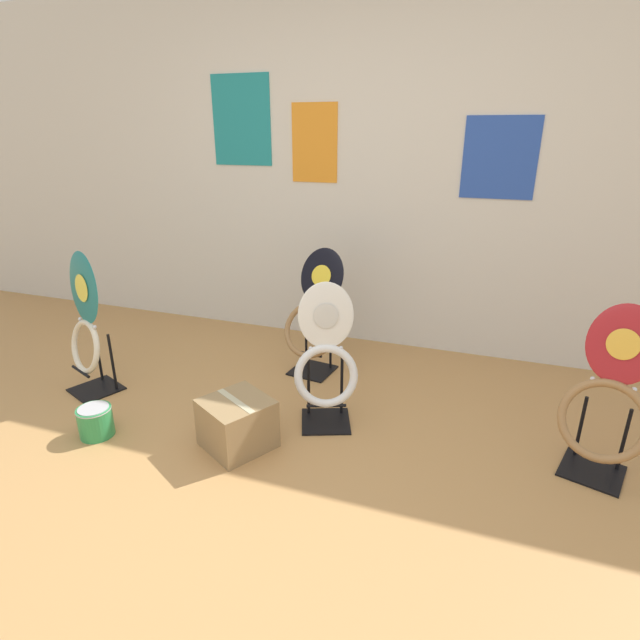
% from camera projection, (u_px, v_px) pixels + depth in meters
% --- Properties ---
extents(ground_plane, '(14.00, 14.00, 0.00)m').
position_uv_depth(ground_plane, '(214.00, 521.00, 2.19)').
color(ground_plane, '#B7844C').
extents(wall_back, '(8.00, 0.07, 2.60)m').
position_uv_depth(wall_back, '(356.00, 174.00, 3.67)').
color(wall_back, silver).
rests_on(wall_back, ground_plane).
extents(toilet_seat_display_jazz_black, '(0.43, 0.42, 0.85)m').
position_uv_depth(toilet_seat_display_jazz_black, '(314.00, 319.00, 3.43)').
color(toilet_seat_display_jazz_black, black).
rests_on(toilet_seat_display_jazz_black, ground_plane).
extents(toilet_seat_display_white_plain, '(0.39, 0.36, 0.84)m').
position_uv_depth(toilet_seat_display_white_plain, '(326.00, 365.00, 2.80)').
color(toilet_seat_display_white_plain, black).
rests_on(toilet_seat_display_white_plain, ground_plane).
extents(toilet_seat_display_teal_sax, '(0.39, 0.37, 0.93)m').
position_uv_depth(toilet_seat_display_teal_sax, '(86.00, 329.00, 3.14)').
color(toilet_seat_display_teal_sax, black).
rests_on(toilet_seat_display_teal_sax, ground_plane).
extents(toilet_seat_display_crimson_swirl, '(0.45, 0.44, 0.85)m').
position_uv_depth(toilet_seat_display_crimson_swirl, '(608.00, 403.00, 2.39)').
color(toilet_seat_display_crimson_swirl, black).
rests_on(toilet_seat_display_crimson_swirl, ground_plane).
extents(paint_can, '(0.19, 0.19, 0.17)m').
position_uv_depth(paint_can, '(95.00, 421.00, 2.78)').
color(paint_can, '#2D8E4C').
rests_on(paint_can, ground_plane).
extents(storage_box, '(0.44, 0.45, 0.28)m').
position_uv_depth(storage_box, '(237.00, 423.00, 2.67)').
color(storage_box, '#93754C').
rests_on(storage_box, ground_plane).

